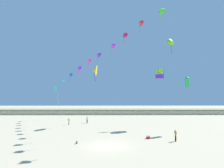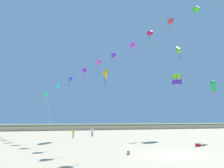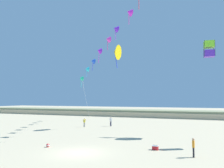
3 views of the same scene
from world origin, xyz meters
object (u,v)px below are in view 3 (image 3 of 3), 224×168
(person_mid_center, at_px, (193,146))
(person_near_left, at_px, (111,121))
(person_near_right, at_px, (84,122))
(beach_ball, at_px, (48,145))
(large_kite_low_lead, at_px, (116,52))
(large_kite_mid_trail, at_px, (209,49))
(beach_cooler, at_px, (155,148))

(person_mid_center, bearing_deg, person_near_left, 129.90)
(person_near_right, xyz_separation_m, beach_ball, (5.10, -16.76, -0.73))
(large_kite_low_lead, distance_m, beach_ball, 21.38)
(person_near_right, bearing_deg, person_mid_center, -38.94)
(person_near_right, xyz_separation_m, large_kite_mid_trail, (20.65, -2.87, 10.75))
(beach_ball, bearing_deg, beach_cooler, 15.63)
(large_kite_mid_trail, bearing_deg, beach_ball, -138.25)
(beach_ball, bearing_deg, person_near_right, 106.92)
(large_kite_low_lead, height_order, beach_ball, large_kite_low_lead)
(person_near_left, height_order, large_kite_mid_trail, large_kite_mid_trail)
(person_near_right, distance_m, beach_ball, 17.53)
(beach_ball, bearing_deg, person_near_left, 93.58)
(person_near_right, height_order, beach_ball, person_near_right)
(person_near_left, relative_size, beach_cooler, 3.00)
(person_mid_center, xyz_separation_m, beach_cooler, (-3.64, 1.70, -0.73))
(large_kite_low_lead, relative_size, large_kite_mid_trail, 1.89)
(large_kite_mid_trail, height_order, beach_ball, large_kite_mid_trail)
(person_near_left, relative_size, person_mid_center, 1.06)
(person_near_left, distance_m, person_near_right, 4.79)
(beach_cooler, relative_size, beach_ball, 1.59)
(large_kite_low_lead, xyz_separation_m, beach_ball, (-0.81, -17.15, -12.75))
(person_near_right, height_order, large_kite_low_lead, large_kite_low_lead)
(person_near_left, bearing_deg, beach_cooler, -54.89)
(large_kite_mid_trail, relative_size, beach_cooler, 3.72)
(person_near_left, height_order, large_kite_low_lead, large_kite_low_lead)
(person_near_left, distance_m, beach_ball, 19.63)
(person_near_right, relative_size, beach_cooler, 2.72)
(person_near_left, bearing_deg, beach_ball, -86.42)
(person_near_right, bearing_deg, beach_ball, -73.08)
(person_mid_center, relative_size, large_kite_mid_trail, 0.76)
(large_kite_low_lead, bearing_deg, large_kite_mid_trail, -12.48)
(beach_ball, bearing_deg, person_mid_center, 4.98)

